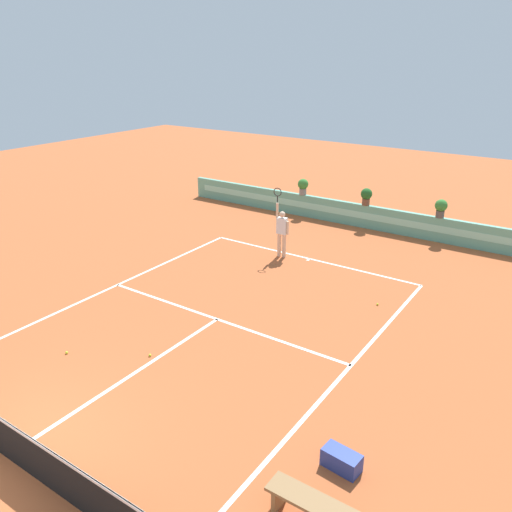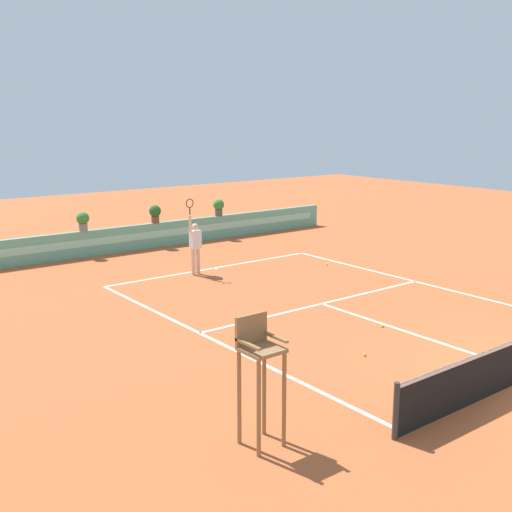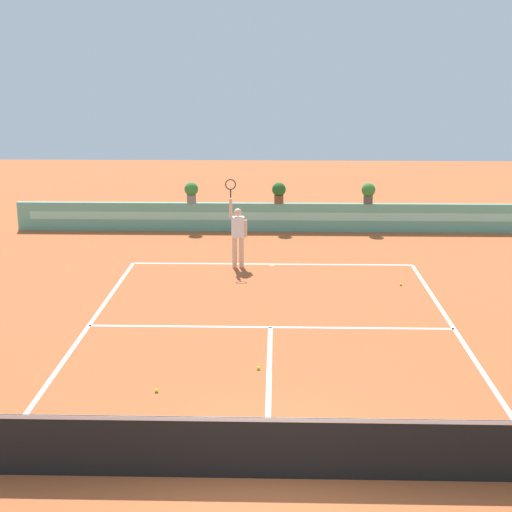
# 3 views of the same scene
# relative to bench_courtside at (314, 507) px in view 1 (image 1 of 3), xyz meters

# --- Properties ---
(ground_plane) EXTENTS (60.00, 60.00, 0.00)m
(ground_plane) POSITION_rel_bench_courtside_xyz_m (-5.48, 4.09, -0.38)
(ground_plane) COLOR #B2562D
(court_lines) EXTENTS (8.32, 11.94, 0.01)m
(court_lines) POSITION_rel_bench_courtside_xyz_m (-5.48, 4.81, -0.37)
(court_lines) COLOR white
(court_lines) RESTS_ON ground
(net) EXTENTS (8.92, 0.10, 1.00)m
(net) POSITION_rel_bench_courtside_xyz_m (-5.48, -1.91, 0.13)
(net) COLOR #333333
(net) RESTS_ON ground
(back_wall_barrier) EXTENTS (18.00, 0.21, 1.00)m
(back_wall_barrier) POSITION_rel_bench_courtside_xyz_m (-5.48, 14.48, 0.12)
(back_wall_barrier) COLOR #60A88E
(back_wall_barrier) RESTS_ON ground
(bench_courtside) EXTENTS (1.60, 0.44, 0.51)m
(bench_courtside) POSITION_rel_bench_courtside_xyz_m (0.00, 0.00, 0.00)
(bench_courtside) COLOR olive
(bench_courtside) RESTS_ON ground
(gear_bag) EXTENTS (0.73, 0.43, 0.36)m
(gear_bag) POSITION_rel_bench_courtside_xyz_m (-0.15, 1.36, -0.20)
(gear_bag) COLOR navy
(gear_bag) RESTS_ON ground
(tennis_player) EXTENTS (0.62, 0.26, 2.58)m
(tennis_player) POSITION_rel_bench_courtside_xyz_m (-6.46, 9.60, 0.67)
(tennis_player) COLOR beige
(tennis_player) RESTS_ON ground
(tennis_ball_near_baseline) EXTENTS (0.07, 0.07, 0.07)m
(tennis_ball_near_baseline) POSITION_rel_bench_courtside_xyz_m (-5.69, 2.05, -0.34)
(tennis_ball_near_baseline) COLOR #CCE033
(tennis_ball_near_baseline) RESTS_ON ground
(tennis_ball_mid_court) EXTENTS (0.07, 0.07, 0.07)m
(tennis_ball_mid_court) POSITION_rel_bench_courtside_xyz_m (-2.03, 7.86, -0.34)
(tennis_ball_mid_court) COLOR #CCE033
(tennis_ball_mid_court) RESTS_ON ground
(tennis_ball_by_sideline) EXTENTS (0.07, 0.07, 0.07)m
(tennis_ball_by_sideline) POSITION_rel_bench_courtside_xyz_m (-7.50, 0.96, -0.34)
(tennis_ball_by_sideline) COLOR #CCE033
(tennis_ball_by_sideline) RESTS_ON ground
(potted_plant_right) EXTENTS (0.48, 0.48, 0.72)m
(potted_plant_right) POSITION_rel_bench_courtside_xyz_m (-2.18, 14.48, 1.04)
(potted_plant_right) COLOR #514C47
(potted_plant_right) RESTS_ON back_wall_barrier
(potted_plant_centre) EXTENTS (0.48, 0.48, 0.72)m
(potted_plant_centre) POSITION_rel_bench_courtside_xyz_m (-5.27, 14.48, 1.04)
(potted_plant_centre) COLOR brown
(potted_plant_centre) RESTS_ON back_wall_barrier
(potted_plant_left) EXTENTS (0.48, 0.48, 0.72)m
(potted_plant_left) POSITION_rel_bench_courtside_xyz_m (-8.33, 14.48, 1.04)
(potted_plant_left) COLOR gray
(potted_plant_left) RESTS_ON back_wall_barrier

